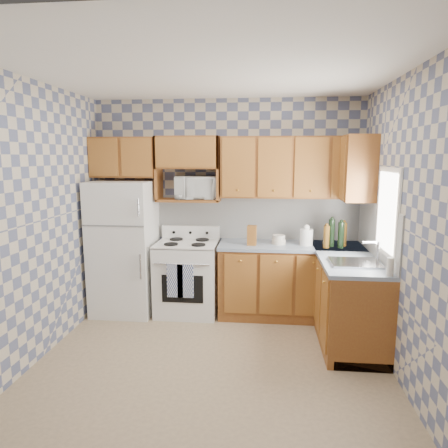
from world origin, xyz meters
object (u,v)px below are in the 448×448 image
at_px(microwave, 196,188).
at_px(electric_kettle, 306,237).
at_px(refrigerator, 124,248).
at_px(stove_body, 188,278).

relative_size(microwave, electric_kettle, 2.63).
relative_size(refrigerator, stove_body, 1.87).
height_order(refrigerator, microwave, microwave).
bearing_deg(refrigerator, stove_body, 1.78).
xyz_separation_m(stove_body, microwave, (0.09, 0.18, 1.14)).
xyz_separation_m(microwave, electric_kettle, (1.38, -0.19, -0.57)).
height_order(microwave, electric_kettle, microwave).
bearing_deg(stove_body, refrigerator, -178.22).
relative_size(refrigerator, microwave, 3.23).
height_order(stove_body, electric_kettle, electric_kettle).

